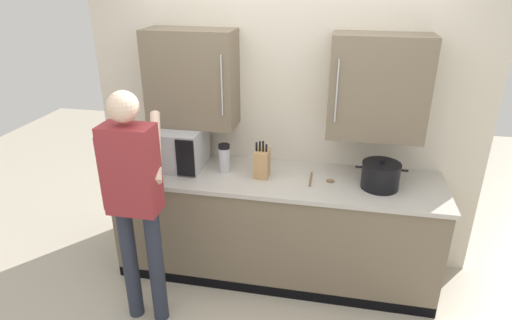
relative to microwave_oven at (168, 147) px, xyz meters
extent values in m
cube|color=beige|center=(0.90, 0.36, 0.28)|extent=(3.24, 0.10, 2.70)
cube|color=#756651|center=(0.18, 0.15, 0.54)|extent=(0.71, 0.32, 0.76)
cylinder|color=#B7BABF|center=(0.48, -0.03, 0.54)|extent=(0.01, 0.01, 0.46)
cube|color=#756651|center=(1.62, 0.15, 0.54)|extent=(0.71, 0.32, 0.76)
cylinder|color=#B7BABF|center=(1.32, -0.03, 0.54)|extent=(0.01, 0.01, 0.46)
cube|color=#756651|center=(0.90, -0.04, -0.63)|extent=(2.56, 0.67, 0.87)
cube|color=#BCB7AD|center=(0.90, -0.04, -0.18)|extent=(2.60, 0.71, 0.03)
cube|color=black|center=(0.90, -0.35, -1.02)|extent=(2.56, 0.04, 0.09)
cube|color=#B7BABF|center=(0.03, 0.01, 0.00)|extent=(0.52, 0.40, 0.33)
cube|color=beige|center=(-0.05, 0.00, 0.00)|extent=(0.34, 0.34, 0.26)
cube|color=black|center=(0.21, -0.19, 0.00)|extent=(0.15, 0.01, 0.30)
cube|color=black|center=(-0.20, -0.37, 0.00)|extent=(0.09, 0.37, 0.30)
cylinder|color=#B7BABF|center=(0.48, -0.03, -0.06)|extent=(0.09, 0.09, 0.20)
cylinder|color=black|center=(0.48, -0.03, 0.06)|extent=(0.09, 0.09, 0.03)
cube|color=tan|center=(0.79, -0.05, -0.05)|extent=(0.11, 0.15, 0.22)
cylinder|color=black|center=(0.75, -0.07, 0.09)|extent=(0.02, 0.02, 0.07)
cylinder|color=black|center=(0.78, -0.07, 0.10)|extent=(0.02, 0.02, 0.08)
cylinder|color=black|center=(0.80, -0.07, 0.10)|extent=(0.02, 0.02, 0.08)
cylinder|color=black|center=(0.83, -0.07, 0.09)|extent=(0.02, 0.02, 0.06)
cylinder|color=brown|center=(1.18, -0.05, -0.15)|extent=(0.02, 0.24, 0.01)
ellipsoid|color=brown|center=(1.33, -0.04, -0.15)|extent=(0.06, 0.04, 0.02)
cylinder|color=black|center=(1.69, -0.07, -0.07)|extent=(0.28, 0.28, 0.18)
cylinder|color=black|center=(1.69, -0.07, 0.03)|extent=(0.28, 0.28, 0.02)
cylinder|color=black|center=(1.69, -0.07, 0.05)|extent=(0.04, 0.04, 0.03)
cylinder|color=black|center=(1.53, -0.07, -0.01)|extent=(0.05, 0.02, 0.02)
cylinder|color=black|center=(1.85, -0.07, -0.01)|extent=(0.05, 0.02, 0.02)
cylinder|color=#282D3D|center=(-0.04, -0.75, -0.61)|extent=(0.11, 0.11, 0.91)
cylinder|color=#282D3D|center=(0.16, -0.75, -0.61)|extent=(0.11, 0.11, 0.91)
cube|color=maroon|center=(0.06, -0.75, 0.15)|extent=(0.34, 0.20, 0.61)
sphere|color=beige|center=(0.06, -0.75, 0.57)|extent=(0.20, 0.20, 0.20)
cylinder|color=beige|center=(0.14, -0.53, 0.23)|extent=(0.25, 0.50, 0.37)
cylinder|color=maroon|center=(-0.14, -0.75, 0.10)|extent=(0.07, 0.07, 0.51)
camera|label=1|loc=(1.36, -3.09, 1.33)|focal=30.40mm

